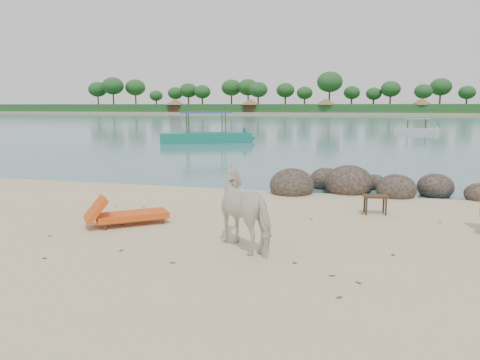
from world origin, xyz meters
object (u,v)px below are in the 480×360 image
object	(u,v)px
side_table	(375,206)
lounge_chair	(132,213)
cow	(249,210)
boat_near	(206,117)
boulders	(357,186)

from	to	relation	value
side_table	lounge_chair	bearing A→B (deg)	-165.43
side_table	lounge_chair	distance (m)	5.91
cow	boat_near	world-z (taller)	boat_near
boat_near	cow	bearing A→B (deg)	-96.17
boat_near	side_table	bearing A→B (deg)	-87.98
boulders	boat_near	size ratio (longest dim) A/B	0.86
side_table	boat_near	xyz separation A→B (m)	(-11.81, 21.24, 1.60)
cow	side_table	size ratio (longest dim) A/B	3.01
cow	boulders	bearing A→B (deg)	-156.23
boulders	boat_near	xyz separation A→B (m)	(-11.31, 18.23, 1.61)
lounge_chair	boat_near	xyz separation A→B (m)	(-6.44, 23.71, 1.54)
boulders	lounge_chair	distance (m)	7.33
side_table	boulders	bearing A→B (deg)	89.25
boulders	boat_near	world-z (taller)	boat_near
cow	side_table	distance (m)	4.23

